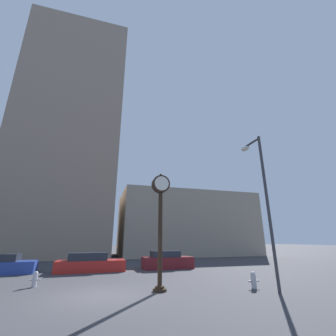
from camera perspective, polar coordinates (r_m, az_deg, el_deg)
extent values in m
plane|color=#38383D|center=(10.87, -17.34, -28.58)|extent=(200.00, 200.00, 0.00)
cube|color=gray|center=(38.37, -23.21, 7.58)|extent=(14.00, 12.00, 35.37)
cube|color=gray|center=(37.04, 4.22, -14.13)|extent=(20.06, 12.00, 9.05)
cylinder|color=black|center=(11.28, -2.14, -28.55)|extent=(0.62, 0.62, 0.12)
cylinder|color=black|center=(11.26, -2.13, -28.00)|extent=(0.41, 0.41, 0.10)
cylinder|color=black|center=(11.08, -2.00, -17.00)|extent=(0.21, 0.21, 4.20)
cylinder|color=black|center=(11.41, -1.86, -4.15)|extent=(0.88, 0.40, 0.88)
cylinder|color=white|center=(11.21, -1.60, -3.91)|extent=(0.72, 0.02, 0.72)
cylinder|color=white|center=(11.60, -2.12, -4.38)|extent=(0.72, 0.02, 0.72)
sphere|color=black|center=(11.54, -1.84, -1.74)|extent=(0.12, 0.12, 0.12)
cube|color=#28429E|center=(19.88, -36.68, -19.65)|extent=(4.24, 1.91, 0.79)
cube|color=#232833|center=(19.89, -36.93, -17.75)|extent=(2.36, 1.61, 0.48)
cube|color=red|center=(18.61, -19.00, -22.42)|extent=(4.83, 2.02, 0.77)
cube|color=#232833|center=(18.56, -19.57, -20.38)|extent=(2.67, 1.74, 0.52)
cube|color=maroon|center=(19.54, -0.14, -22.90)|extent=(4.00, 1.83, 0.87)
cube|color=#232833|center=(19.43, -0.73, -20.96)|extent=(2.21, 1.58, 0.45)
cylinder|color=#B7B7BC|center=(12.52, 20.92, -25.39)|extent=(0.24, 0.24, 0.57)
sphere|color=#B7B7BC|center=(12.48, 20.75, -23.92)|extent=(0.23, 0.23, 0.23)
cylinder|color=#B7B7BC|center=(12.41, 20.10, -25.42)|extent=(0.16, 0.08, 0.08)
cylinder|color=#B7B7BC|center=(12.63, 21.70, -25.10)|extent=(0.16, 0.08, 0.08)
cylinder|color=#B7B7BC|center=(13.78, -30.76, -23.36)|extent=(0.21, 0.21, 0.57)
sphere|color=#B7B7BC|center=(13.74, -30.53, -22.04)|extent=(0.20, 0.20, 0.20)
cylinder|color=#B7B7BC|center=(13.81, -31.49, -23.11)|extent=(0.14, 0.07, 0.07)
cylinder|color=#B7B7BC|center=(13.74, -29.98, -23.38)|extent=(0.14, 0.07, 0.07)
cylinder|color=#38383D|center=(11.78, 24.07, -8.98)|extent=(0.14, 0.14, 7.32)
cylinder|color=#38383D|center=(13.16, 20.47, 6.00)|extent=(0.11, 1.20, 0.11)
ellipsoid|color=silver|center=(13.56, 19.03, 4.67)|extent=(0.36, 0.60, 0.24)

